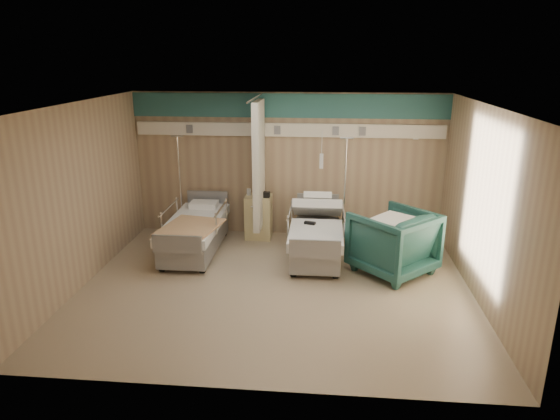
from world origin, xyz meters
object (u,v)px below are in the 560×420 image
object	(u,v)px
iv_stand_right	(343,222)
iv_stand_left	(182,216)
bed_right	(316,240)
visitor_armchair	(393,242)
bed_left	(195,236)
bedside_cabinet	(259,217)

from	to	relation	value
iv_stand_right	iv_stand_left	world-z (taller)	iv_stand_right
bed_right	iv_stand_left	distance (m)	2.82
visitor_armchair	iv_stand_right	xyz separation A→B (m)	(-0.77, 1.29, -0.11)
iv_stand_left	bed_left	bearing A→B (deg)	-60.73
bed_right	visitor_armchair	bearing A→B (deg)	-23.39
visitor_armchair	iv_stand_right	bearing A→B (deg)	-102.49
iv_stand_right	iv_stand_left	xyz separation A→B (m)	(-3.18, 0.11, -0.01)
visitor_armchair	bed_right	bearing A→B (deg)	-66.58
bedside_cabinet	iv_stand_right	world-z (taller)	iv_stand_right
iv_stand_right	visitor_armchair	bearing A→B (deg)	-59.31
iv_stand_right	iv_stand_left	size ratio (longest dim) A/B	1.02
bed_right	iv_stand_left	size ratio (longest dim) A/B	1.08
bed_left	bed_right	bearing A→B (deg)	0.00
bedside_cabinet	iv_stand_right	bearing A→B (deg)	-5.42
bed_left	bedside_cabinet	distance (m)	1.39
visitor_armchair	bedside_cabinet	bearing A→B (deg)	-74.12
bed_right	iv_stand_right	bearing A→B (deg)	56.08
iv_stand_right	bed_right	bearing A→B (deg)	-123.92
bedside_cabinet	bed_right	bearing A→B (deg)	-38.05
bed_right	bed_left	bearing A→B (deg)	180.00
bed_left	iv_stand_right	size ratio (longest dim) A/B	1.06
bedside_cabinet	iv_stand_left	bearing A→B (deg)	-178.37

